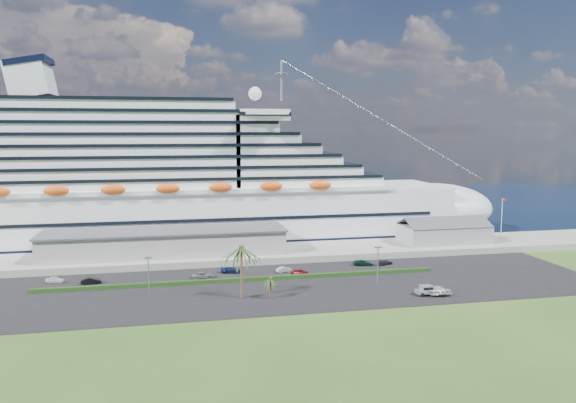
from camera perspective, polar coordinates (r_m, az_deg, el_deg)
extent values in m
plane|color=#29511B|center=(111.31, 0.75, -10.11)|extent=(420.00, 420.00, 0.00)
cube|color=black|center=(121.60, -0.40, -8.57)|extent=(140.00, 38.00, 0.12)
cube|color=gray|center=(149.07, -2.63, -5.27)|extent=(240.00, 20.00, 1.80)
cube|color=black|center=(237.14, -6.14, -0.83)|extent=(420.00, 160.00, 0.02)
cube|color=silver|center=(169.56, -10.65, -1.42)|extent=(160.00, 30.00, 16.00)
ellipsoid|color=silver|center=(188.88, 14.39, -0.64)|extent=(40.00, 30.00, 16.00)
cube|color=black|center=(170.71, -10.60, -3.67)|extent=(164.00, 30.60, 2.40)
cube|color=silver|center=(167.90, -14.94, 5.78)|extent=(128.00, 26.00, 24.80)
cube|color=silver|center=(169.70, -3.08, 8.66)|extent=(14.00, 38.00, 3.20)
cube|color=silver|center=(172.16, -24.66, 11.20)|extent=(11.58, 14.00, 11.58)
cylinder|color=gray|center=(171.54, -0.67, 12.21)|extent=(0.70, 0.70, 12.00)
ellipsoid|color=#E05015|center=(152.62, -12.10, 1.30)|extent=(90.00, 2.40, 2.60)
ellipsoid|color=#E05015|center=(184.09, -12.08, 2.30)|extent=(90.00, 2.40, 2.60)
cube|color=black|center=(169.44, -10.66, -1.15)|extent=(144.00, 30.40, 0.90)
cube|color=gray|center=(146.44, -12.36, -4.10)|extent=(60.00, 14.00, 6.00)
cube|color=#4C4C54|center=(145.87, -12.40, -2.91)|extent=(61.00, 15.00, 0.40)
cube|color=gray|center=(164.75, 15.54, -3.15)|extent=(24.00, 12.00, 4.80)
cube|color=#4C4C54|center=(161.54, 16.07, -2.08)|extent=(24.00, 6.31, 2.74)
cube|color=#4C4C54|center=(166.79, 15.11, -1.76)|extent=(24.00, 6.31, 2.74)
cylinder|color=silver|center=(173.15, 20.88, -1.66)|extent=(0.16, 0.16, 12.00)
cube|color=red|center=(172.69, 21.10, 0.18)|extent=(1.00, 0.04, 0.70)
cube|color=black|center=(124.96, -4.49, -7.91)|extent=(88.00, 1.10, 0.90)
cylinder|color=gray|center=(115.47, -13.96, -7.56)|extent=(0.24, 0.24, 8.00)
cube|color=gray|center=(114.51, -14.03, -5.58)|extent=(1.60, 0.35, 0.35)
cylinder|color=gray|center=(123.23, 9.09, -6.50)|extent=(0.24, 0.24, 8.00)
cube|color=gray|center=(122.32, 9.13, -4.63)|extent=(1.60, 0.35, 0.35)
cylinder|color=#47301E|center=(112.01, -4.74, -7.23)|extent=(0.54, 0.54, 10.50)
sphere|color=#47301E|center=(110.82, -4.77, -4.60)|extent=(0.98, 0.98, 0.98)
cylinder|color=#47301E|center=(112.20, -1.80, -8.85)|extent=(0.35, 0.35, 4.20)
sphere|color=#47301E|center=(111.63, -1.81, -7.82)|extent=(0.73, 0.73, 0.73)
imported|color=white|center=(133.72, -22.60, -7.35)|extent=(4.11, 2.12, 1.34)
imported|color=black|center=(129.87, -19.36, -7.61)|extent=(4.36, 1.77, 1.41)
imported|color=gray|center=(128.61, -8.61, -7.42)|extent=(4.95, 2.32, 1.37)
imported|color=#151F4A|center=(132.54, -5.81, -6.93)|extent=(5.13, 2.94, 1.40)
imported|color=maroon|center=(130.24, 1.19, -7.16)|extent=(4.29, 2.72, 1.36)
imported|color=silver|center=(132.62, -0.42, -6.92)|extent=(3.96, 2.41, 1.23)
imported|color=black|center=(140.22, 7.65, -6.17)|extent=(5.26, 3.20, 1.36)
imported|color=#232428|center=(141.72, 9.78, -6.09)|extent=(4.77, 3.37, 1.28)
cylinder|color=black|center=(116.75, 13.52, -9.21)|extent=(0.83, 0.29, 0.83)
cylinder|color=black|center=(118.45, 13.11, -8.96)|extent=(0.83, 0.29, 0.83)
cylinder|color=black|center=(118.31, 15.12, -9.04)|extent=(0.83, 0.29, 0.83)
cylinder|color=black|center=(119.99, 14.69, -8.80)|extent=(0.83, 0.29, 0.83)
cube|color=#B7B9BE|center=(118.33, 14.19, -8.83)|extent=(5.59, 2.09, 0.72)
cube|color=#B7B9BE|center=(118.87, 14.85, -8.57)|extent=(2.49, 2.03, 0.57)
cube|color=#B7B9BE|center=(117.83, 13.88, -8.52)|extent=(2.28, 1.97, 0.98)
cube|color=black|center=(117.80, 13.88, -8.47)|extent=(2.08, 2.02, 0.57)
cube|color=#B7B9BE|center=(117.27, 13.13, -8.84)|extent=(0.94, 1.97, 0.36)
cube|color=gray|center=(118.10, 15.25, -9.00)|extent=(4.65, 1.78, 0.12)
cylinder|color=gray|center=(117.18, 14.32, -9.10)|extent=(2.21, 0.12, 0.08)
cylinder|color=black|center=(117.58, 15.62, -9.21)|extent=(0.65, 0.23, 0.64)
cylinder|color=black|center=(119.11, 15.22, -8.98)|extent=(0.65, 0.23, 0.64)
imported|color=white|center=(117.94, 15.26, -8.73)|extent=(5.15, 3.72, 1.05)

